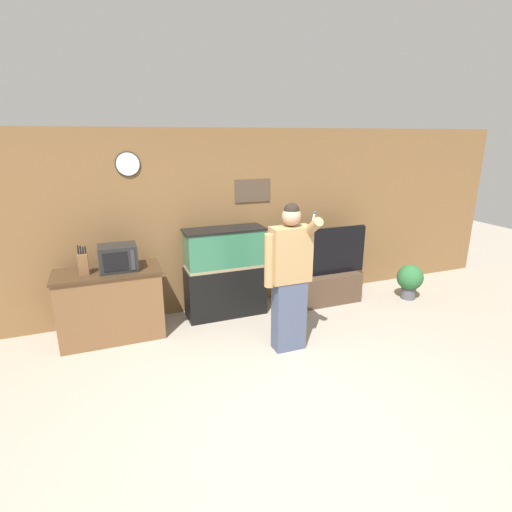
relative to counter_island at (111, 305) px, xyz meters
The scene contains 9 objects.
ground_plane 2.75m from the counter_island, 54.57° to the right, with size 18.00×18.00×0.00m, color gray.
wall_back_paneled 1.85m from the counter_island, 17.30° to the left, with size 10.00×0.08×2.60m.
counter_island is the anchor object (origin of this frame).
microwave 0.63m from the counter_island, 13.75° to the right, with size 0.45×0.34×0.32m.
knife_block 0.64m from the counter_island, 167.89° to the right, with size 0.11×0.10×0.35m.
aquarium_on_stand 1.57m from the counter_island, ahead, with size 1.12×0.43×1.27m.
tv_on_stand 3.08m from the counter_island, ahead, with size 1.39×0.40×1.18m.
person_standing 2.28m from the counter_island, 28.02° to the right, with size 0.56×0.42×1.79m.
potted_plant 4.45m from the counter_island, ahead, with size 0.41×0.41×0.55m.
Camera 1 is at (-1.55, -2.76, 2.50)m, focal length 28.00 mm.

